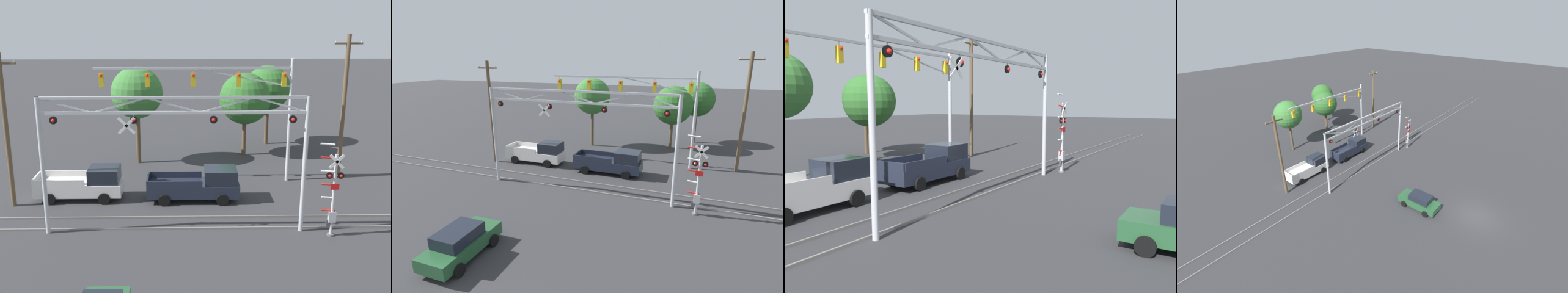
{
  "view_description": "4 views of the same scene",
  "coord_description": "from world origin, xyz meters",
  "views": [
    {
      "loc": [
        0.61,
        -9.63,
        11.3
      ],
      "look_at": [
        1.08,
        14.55,
        4.34
      ],
      "focal_mm": 45.0,
      "sensor_mm": 36.0,
      "label": 1
    },
    {
      "loc": [
        7.49,
        -4.77,
        9.13
      ],
      "look_at": [
        0.26,
        15.17,
        2.95
      ],
      "focal_mm": 28.0,
      "sensor_mm": 36.0,
      "label": 2
    },
    {
      "loc": [
        -14.53,
        4.44,
        4.36
      ],
      "look_at": [
        -0.99,
        13.28,
        2.49
      ],
      "focal_mm": 35.0,
      "sensor_mm": 36.0,
      "label": 3
    },
    {
      "loc": [
        -21.36,
        -4.67,
        17.39
      ],
      "look_at": [
        -1.02,
        12.16,
        3.99
      ],
      "focal_mm": 24.0,
      "sensor_mm": 36.0,
      "label": 4
    }
  ],
  "objects": [
    {
      "name": "traffic_signal_span",
      "position": [
        3.78,
        21.31,
        5.85
      ],
      "size": [
        12.7,
        0.39,
        8.14
      ],
      "color": "#B7BABF",
      "rests_on": "ground_plane"
    },
    {
      "name": "utility_pole_right",
      "position": [
        11.01,
        21.97,
        4.95
      ],
      "size": [
        1.8,
        0.28,
        9.61
      ],
      "color": "brown",
      "rests_on": "ground_plane"
    },
    {
      "name": "crossing_signal_mast",
      "position": [
        7.9,
        13.03,
        2.08
      ],
      "size": [
        1.27,
        0.35,
        4.93
      ],
      "color": "#B7BABF",
      "rests_on": "ground_plane"
    },
    {
      "name": "rail_track_far",
      "position": [
        0.0,
        15.34,
        0.05
      ],
      "size": [
        80.0,
        0.08,
        0.1
      ],
      "primitive_type": "cube",
      "color": "gray",
      "rests_on": "ground_plane"
    },
    {
      "name": "rail_track_near",
      "position": [
        0.0,
        13.9,
        0.05
      ],
      "size": [
        80.0,
        0.08,
        0.1
      ],
      "primitive_type": "cube",
      "color": "gray",
      "rests_on": "ground_plane"
    },
    {
      "name": "crossing_gantry",
      "position": [
        -0.02,
        13.62,
        5.07
      ],
      "size": [
        13.31,
        0.27,
        7.13
      ],
      "color": "#B7BABF",
      "rests_on": "ground_plane"
    },
    {
      "name": "pickup_truck_lead",
      "position": [
        1.38,
        17.98,
        0.94
      ],
      "size": [
        5.48,
        2.11,
        2.0
      ],
      "color": "#1E2333",
      "rests_on": "ground_plane"
    },
    {
      "name": "background_tree_beyond_span",
      "position": [
        7.38,
        30.44,
        4.79
      ],
      "size": [
        3.72,
        3.72,
        6.67
      ],
      "color": "brown",
      "rests_on": "ground_plane"
    },
    {
      "name": "sedan_waiting",
      "position": [
        -2.4,
        4.95,
        0.77
      ],
      "size": [
        1.93,
        3.99,
        1.53
      ],
      "color": "#23512D",
      "rests_on": "ground_plane"
    },
    {
      "name": "utility_pole_left",
      "position": [
        -9.51,
        17.26,
        4.6
      ],
      "size": [
        1.8,
        0.28,
        8.91
      ],
      "color": "brown",
      "rests_on": "ground_plane"
    },
    {
      "name": "background_tree_far_right_verge",
      "position": [
        5.11,
        27.25,
        4.48
      ],
      "size": [
        3.94,
        3.94,
        6.46
      ],
      "color": "brown",
      "rests_on": "ground_plane"
    },
    {
      "name": "pickup_truck_following",
      "position": [
        -5.52,
        18.28,
        0.94
      ],
      "size": [
        5.18,
        2.11,
        2.0
      ],
      "color": "silver",
      "rests_on": "ground_plane"
    },
    {
      "name": "background_tree_far_left_verge",
      "position": [
        -2.94,
        25.39,
        5.27
      ],
      "size": [
        3.75,
        3.75,
        7.18
      ],
      "color": "brown",
      "rests_on": "ground_plane"
    }
  ]
}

